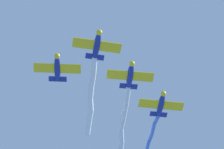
{
  "coord_description": "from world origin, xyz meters",
  "views": [
    {
      "loc": [
        9.99,
        -49.42,
        3.36
      ],
      "look_at": [
        7.18,
        1.22,
        70.1
      ],
      "focal_mm": 82.51,
      "sensor_mm": 36.0,
      "label": 1
    }
  ],
  "objects": [
    {
      "name": "airplane_left_wing",
      "position": [
        10.14,
        1.57,
        70.11
      ],
      "size": [
        7.83,
        5.9,
        1.93
      ],
      "rotation": [
        0.0,
        0.0,
        4.87
      ],
      "color": "navy"
    },
    {
      "name": "airplane_lead",
      "position": [
        5.14,
        -4.69,
        70.11
      ],
      "size": [
        7.85,
        5.96,
        1.93
      ],
      "rotation": [
        0.0,
        0.0,
        4.94
      ],
      "color": "navy"
    },
    {
      "name": "airplane_right_wing",
      "position": [
        -1.62,
        -0.37,
        70.41
      ],
      "size": [
        7.78,
        5.84,
        1.93
      ],
      "rotation": [
        0.0,
        0.0,
        4.81
      ],
      "color": "navy"
    },
    {
      "name": "airplane_slot",
      "position": [
        15.14,
        7.84,
        69.81
      ],
      "size": [
        7.84,
        5.93,
        1.93
      ],
      "rotation": [
        0.0,
        0.0,
        4.89
      ],
      "color": "navy"
    },
    {
      "name": "smoke_trail_lead",
      "position": [
        3.42,
        5.3,
        69.25
      ],
      "size": [
        3.6,
        15.5,
        2.95
      ],
      "color": "white"
    },
    {
      "name": "smoke_trail_left_wing",
      "position": [
        8.35,
        17.55,
        70.45
      ],
      "size": [
        3.12,
        27.32,
        3.06
      ],
      "color": "white"
    }
  ]
}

